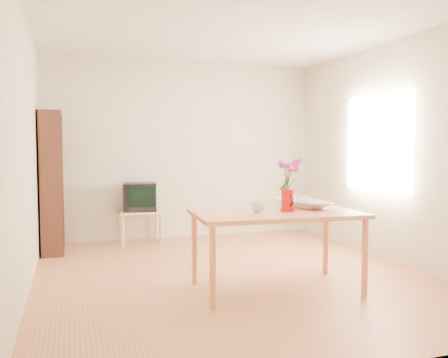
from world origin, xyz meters
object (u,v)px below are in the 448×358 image
object	(u,v)px
table	(276,219)
pitcher	(288,201)
bowl	(303,186)
television	(140,196)
mug	(258,207)

from	to	relation	value
table	pitcher	bearing A→B (deg)	1.51
bowl	television	bearing A→B (deg)	118.49
table	mug	size ratio (longest dim) A/B	13.14
bowl	pitcher	bearing A→B (deg)	-143.64
pitcher	television	size ratio (longest dim) A/B	0.43
table	bowl	world-z (taller)	bowl
bowl	mug	bearing A→B (deg)	-163.42
bowl	television	world-z (taller)	bowl
table	pitcher	size ratio (longest dim) A/B	7.38
table	bowl	size ratio (longest dim) A/B	3.47
mug	television	distance (m)	2.68
pitcher	bowl	xyz separation A→B (m)	(0.27, 0.20, 0.12)
mug	table	bearing A→B (deg)	175.81
table	bowl	bearing A→B (deg)	29.97
television	bowl	bearing A→B (deg)	-53.89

